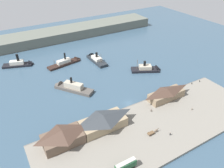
{
  "coord_description": "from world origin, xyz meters",
  "views": [
    {
      "loc": [
        -55.72,
        -77.06,
        72.18
      ],
      "look_at": [
        0.33,
        18.1,
        2.0
      ],
      "focal_mm": 35.6,
      "sensor_mm": 36.0,
      "label": 1
    }
  ],
  "objects": [
    {
      "name": "pedestrian_near_west_shed",
      "position": [
        1.63,
        -29.67,
        1.97
      ],
      "size": [
        0.42,
        0.42,
        1.7
      ],
      "color": "#232328",
      "rests_on": "quay_promenade"
    },
    {
      "name": "ferry_shed_east_terminal",
      "position": [
        -40.03,
        -10.37,
        4.86
      ],
      "size": [
        17.03,
        10.18,
        7.2
      ],
      "color": "brown",
      "rests_on": "quay_promenade"
    },
    {
      "name": "ferry_shed_west_terminal",
      "position": [
        -21.11,
        -10.45,
        4.86
      ],
      "size": [
        21.07,
        10.24,
        7.21
      ],
      "color": "#998466",
      "rests_on": "quay_promenade"
    },
    {
      "name": "ferry_mid_harbor",
      "position": [
        -11.16,
        60.15,
        1.28
      ],
      "size": [
        26.36,
        9.83,
        10.26
      ],
      "color": "black",
      "rests_on": "ground"
    },
    {
      "name": "horse_cart",
      "position": [
        -4.35,
        -25.1,
        2.12
      ],
      "size": [
        5.83,
        1.64,
        1.87
      ],
      "color": "brown",
      "rests_on": "quay_promenade"
    },
    {
      "name": "pedestrian_standing_center",
      "position": [
        4.76,
        -12.79,
        1.93
      ],
      "size": [
        0.39,
        0.39,
        1.59
      ],
      "color": "#4C3D33",
      "rests_on": "quay_promenade"
    },
    {
      "name": "ferry_moored_west",
      "position": [
        -40.24,
        73.56,
        1.39
      ],
      "size": [
        21.57,
        12.11,
        10.74
      ],
      "color": "black",
      "rests_on": "ground"
    },
    {
      "name": "mooring_post_west",
      "position": [
        -7.93,
        -5.06,
        1.65
      ],
      "size": [
        0.44,
        0.44,
        0.9
      ],
      "primitive_type": "cylinder",
      "color": "black",
      "rests_on": "quay_promenade"
    },
    {
      "name": "mooring_post_east",
      "position": [
        41.88,
        -5.06,
        1.65
      ],
      "size": [
        0.44,
        0.44,
        0.9
      ],
      "primitive_type": "cylinder",
      "color": "black",
      "rests_on": "quay_promenade"
    },
    {
      "name": "ground_plane",
      "position": [
        0.0,
        0.0,
        0.0
      ],
      "size": [
        320.0,
        320.0,
        0.0
      ],
      "primitive_type": "plane",
      "color": "#385166"
    },
    {
      "name": "seawall_edge",
      "position": [
        0.0,
        -3.6,
        0.5
      ],
      "size": [
        110.0,
        0.8,
        1.0
      ],
      "primitive_type": "cube",
      "color": "#666159",
      "rests_on": "ground"
    },
    {
      "name": "ferry_outer_harbor",
      "position": [
        31.66,
        22.65,
        1.32
      ],
      "size": [
        20.64,
        14.91,
        10.85
      ],
      "color": "black",
      "rests_on": "ground"
    },
    {
      "name": "ferry_departing_north",
      "position": [
        -22.16,
        28.34,
        1.61
      ],
      "size": [
        19.57,
        23.59,
        10.0
      ],
      "color": "#514C47",
      "rests_on": "ground"
    },
    {
      "name": "mooring_post_center_west",
      "position": [
        48.08,
        -5.53,
        1.65
      ],
      "size": [
        0.44,
        0.44,
        0.9
      ],
      "primitive_type": "cylinder",
      "color": "black",
      "rests_on": "quay_promenade"
    },
    {
      "name": "far_headland",
      "position": [
        0.0,
        110.0,
        4.0
      ],
      "size": [
        180.0,
        24.0,
        8.0
      ],
      "primitive_type": "cube",
      "color": "#60665B",
      "rests_on": "ground"
    },
    {
      "name": "ferry_approaching_east",
      "position": [
        7.51,
        54.54,
        1.44
      ],
      "size": [
        6.62,
        23.04,
        10.24
      ],
      "color": "#23282D",
      "rests_on": "ground"
    },
    {
      "name": "street_tram",
      "position": [
        -24.73,
        -34.35,
        3.61
      ],
      "size": [
        8.3,
        2.54,
        4.11
      ],
      "color": "#1E4C2D",
      "rests_on": "quay_promenade"
    },
    {
      "name": "pedestrian_walking_west",
      "position": [
        23.11,
        -22.29,
        1.91
      ],
      "size": [
        0.39,
        0.39,
        1.56
      ],
      "color": "#6B5B4C",
      "rests_on": "quay_promenade"
    },
    {
      "name": "quay_promenade",
      "position": [
        0.0,
        -22.0,
        0.6
      ],
      "size": [
        110.0,
        36.0,
        1.2
      ],
      "primitive_type": "cube",
      "color": "gray",
      "rests_on": "ground"
    },
    {
      "name": "ferry_shed_customs_shed",
      "position": [
        18.65,
        -8.15,
        4.42
      ],
      "size": [
        20.83,
        7.53,
        6.34
      ],
      "color": "#847056",
      "rests_on": "quay_promenade"
    }
  ]
}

